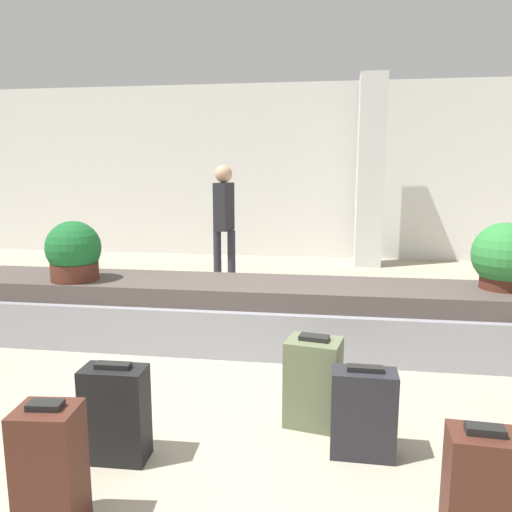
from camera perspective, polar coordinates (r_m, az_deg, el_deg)
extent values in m
plane|color=#9E937F|center=(3.47, -3.97, -18.50)|extent=(18.00, 18.00, 0.00)
cube|color=silver|center=(9.44, 4.44, 9.57)|extent=(18.00, 0.06, 3.20)
cube|color=gray|center=(4.80, 0.00, -7.52)|extent=(6.03, 0.96, 0.43)
cube|color=#4C423D|center=(4.72, 0.00, -4.04)|extent=(5.79, 0.80, 0.17)
cube|color=silver|center=(8.76, 12.93, 9.33)|extent=(0.44, 0.44, 3.20)
cube|color=black|center=(2.08, 24.70, -17.61)|extent=(0.14, 0.07, 0.03)
cube|color=#5B6647|center=(3.36, 6.56, -14.12)|extent=(0.38, 0.33, 0.57)
cube|color=black|center=(3.25, 6.66, -9.26)|extent=(0.20, 0.13, 0.03)
cube|color=black|center=(3.08, -15.76, -16.99)|extent=(0.37, 0.21, 0.55)
cube|color=black|center=(2.96, -16.03, -11.94)|extent=(0.20, 0.07, 0.03)
cube|color=#232328|center=(3.08, 12.15, -17.17)|extent=(0.37, 0.19, 0.52)
cube|color=black|center=(2.97, 12.35, -12.46)|extent=(0.20, 0.07, 0.03)
cube|color=#472319|center=(2.63, -22.45, -21.73)|extent=(0.30, 0.26, 0.61)
cube|color=black|center=(2.48, -22.95, -15.44)|extent=(0.16, 0.10, 0.03)
cylinder|color=#4C2319|center=(4.94, 26.36, -2.49)|extent=(0.39, 0.39, 0.15)
sphere|color=#2D7F38|center=(4.90, 26.57, 0.17)|extent=(0.56, 0.56, 0.56)
cylinder|color=#4C2319|center=(5.08, -19.99, -1.65)|extent=(0.44, 0.44, 0.17)
sphere|color=#195B28|center=(5.04, -20.14, 0.87)|extent=(0.52, 0.52, 0.52)
cylinder|color=#282833|center=(6.97, -4.43, -0.38)|extent=(0.11, 0.11, 0.82)
cylinder|color=#282833|center=(6.93, -2.82, -0.43)|extent=(0.11, 0.11, 0.82)
cube|color=#232328|center=(6.85, -3.69, 5.64)|extent=(0.24, 0.35, 0.65)
sphere|color=tan|center=(6.84, -3.74, 9.35)|extent=(0.24, 0.24, 0.24)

